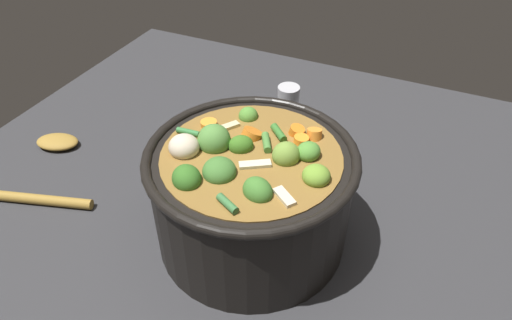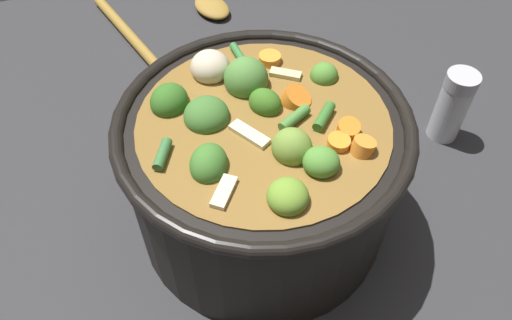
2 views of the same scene
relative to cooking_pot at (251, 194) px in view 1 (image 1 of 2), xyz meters
The scene contains 4 objects.
ground_plane 0.08m from the cooking_pot, 132.69° to the right, with size 1.10×1.10×0.00m, color #2D2D30.
cooking_pot is the anchor object (origin of this frame).
wooden_spoon 0.40m from the cooking_pot, ahead, with size 0.25×0.22×0.02m.
salt_shaker 0.27m from the cooking_pot, 79.39° to the right, with size 0.04×0.04×0.10m.
Camera 1 is at (-0.20, 0.42, 0.52)m, focal length 33.25 mm.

